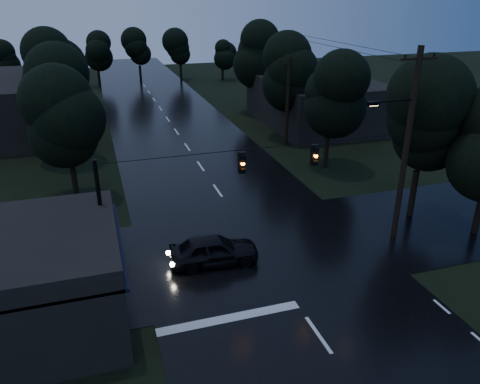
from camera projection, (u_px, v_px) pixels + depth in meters
main_road at (187, 147)px, 40.04m from camera, size 12.00×120.00×0.02m
cross_street at (258, 248)px, 24.28m from camera, size 60.00×9.00×0.02m
building_far_right at (316, 102)px, 46.57m from camera, size 10.00×14.00×4.40m
building_far_left at (18, 105)px, 43.92m from camera, size 10.00×16.00×5.00m
utility_pole_main at (405, 144)px, 23.39m from camera, size 3.50×0.30×10.00m
utility_pole_far at (288, 101)px, 39.07m from camera, size 2.00×0.30×7.50m
anchor_pole_left at (103, 226)px, 20.13m from camera, size 0.18×0.18×6.00m
span_signals at (278, 158)px, 21.48m from camera, size 15.00×0.37×1.12m
tree_corner_near at (425, 116)px, 25.57m from camera, size 4.48×4.48×9.44m
tree_left_a at (65, 117)px, 28.46m from camera, size 3.92×3.92×8.26m
tree_left_b at (58, 88)px, 35.16m from camera, size 4.20×4.20×8.85m
tree_left_c at (55, 65)px, 43.60m from camera, size 4.48×4.48×9.44m
tree_right_a at (331, 93)px, 33.32m from camera, size 4.20×4.20×8.85m
tree_right_b at (293, 71)px, 40.35m from camera, size 4.48×4.48×9.44m
tree_right_c at (261, 53)px, 49.13m from camera, size 4.76×4.76×10.03m
car at (214, 250)px, 22.69m from camera, size 4.44×2.03×1.47m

